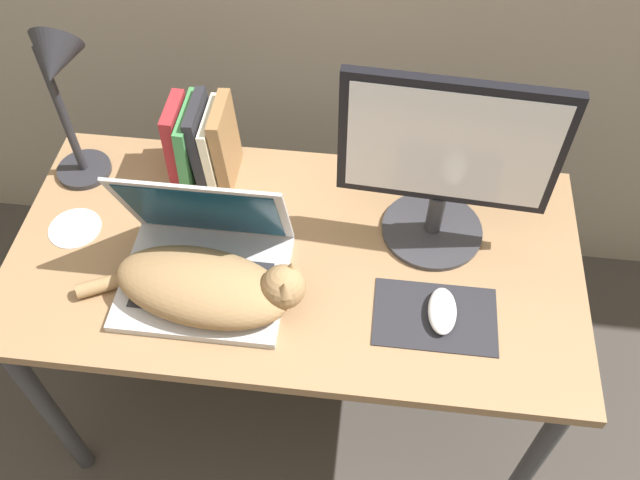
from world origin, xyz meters
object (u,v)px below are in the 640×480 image
object	(u,v)px
external_monitor	(446,162)
book_row	(202,142)
cd_disc	(75,228)
computer_mouse	(442,311)
laptop	(204,261)
cat	(209,287)
desk_lamp	(60,86)

from	to	relation	value
external_monitor	book_row	bearing A→B (deg)	167.26
cd_disc	computer_mouse	bearing A→B (deg)	-9.28
laptop	external_monitor	bearing A→B (deg)	20.28
cat	desk_lamp	world-z (taller)	desk_lamp
external_monitor	cat	bearing A→B (deg)	-151.83
external_monitor	computer_mouse	distance (m)	0.31
cd_disc	cat	bearing A→B (deg)	-24.07
cat	computer_mouse	world-z (taller)	cat
computer_mouse	book_row	size ratio (longest dim) A/B	0.54
laptop	external_monitor	size ratio (longest dim) A/B	0.79
external_monitor	cd_disc	bearing A→B (deg)	-173.97
cd_disc	book_row	bearing A→B (deg)	38.65
cat	external_monitor	world-z (taller)	external_monitor
book_row	cat	bearing A→B (deg)	-75.90
computer_mouse	book_row	world-z (taller)	book_row
external_monitor	book_row	world-z (taller)	external_monitor
cat	cd_disc	xyz separation A→B (m)	(-0.36, 0.16, -0.05)
cat	external_monitor	distance (m)	0.55
computer_mouse	desk_lamp	bearing A→B (deg)	161.17
cat	desk_lamp	xyz separation A→B (m)	(-0.36, 0.31, 0.23)
cd_disc	desk_lamp	bearing A→B (deg)	89.70
laptop	cd_disc	size ratio (longest dim) A/B	2.92
laptop	desk_lamp	bearing A→B (deg)	143.92
desk_lamp	cd_disc	size ratio (longest dim) A/B	3.62
laptop	cd_disc	bearing A→B (deg)	164.41
cat	computer_mouse	distance (m)	0.48
external_monitor	book_row	size ratio (longest dim) A/B	2.09
external_monitor	cd_disc	xyz separation A→B (m)	(-0.81, -0.09, -0.22)
laptop	cd_disc	world-z (taller)	laptop
book_row	computer_mouse	bearing A→B (deg)	-31.19
computer_mouse	external_monitor	bearing A→B (deg)	95.92
computer_mouse	desk_lamp	xyz separation A→B (m)	(-0.84, 0.29, 0.27)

